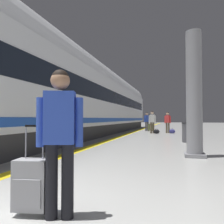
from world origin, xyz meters
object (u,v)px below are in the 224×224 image
at_px(duffel_bag_mid, 156,131).
at_px(passenger_far, 147,120).
at_px(suitcase_far, 150,127).
at_px(duffel_bag_near, 172,131).
at_px(passenger_near, 168,121).
at_px(passenger_mid, 152,120).
at_px(rolling_suitcase_foreground, 32,184).
at_px(platform_pillar, 194,96).
at_px(waste_bin, 187,132).
at_px(high_speed_train, 74,93).
at_px(traveller_foreground, 60,131).

xyz_separation_m(duffel_bag_mid, passenger_far, (-1.06, 3.20, 0.78)).
xyz_separation_m(passenger_far, suitcase_far, (0.32, -0.31, -0.59)).
bearing_deg(duffel_bag_near, passenger_near, 157.18).
distance_m(duffel_bag_mid, suitcase_far, 2.99).
height_order(passenger_mid, suitcase_far, passenger_mid).
xyz_separation_m(rolling_suitcase_foreground, duffel_bag_near, (1.43, 14.38, -0.19)).
height_order(duffel_bag_near, duffel_bag_mid, same).
relative_size(platform_pillar, waste_bin, 3.96).
xyz_separation_m(high_speed_train, duffel_bag_mid, (4.11, 4.88, -2.35)).
height_order(duffel_bag_mid, waste_bin, waste_bin).
distance_m(rolling_suitcase_foreground, duffel_bag_mid, 13.74).
bearing_deg(duffel_bag_near, high_speed_train, -133.24).
relative_size(high_speed_train, rolling_suitcase_foreground, 35.24).
xyz_separation_m(passenger_near, suitcase_far, (-1.50, 2.11, -0.57)).
relative_size(passenger_mid, waste_bin, 1.78).
relative_size(high_speed_train, suitcase_far, 35.00).
bearing_deg(duffel_bag_near, passenger_mid, -164.94).
distance_m(traveller_foreground, platform_pillar, 4.84).
bearing_deg(waste_bin, traveller_foreground, -102.13).
bearing_deg(duffel_bag_near, suitcase_far, 129.06).
bearing_deg(platform_pillar, passenger_mid, 102.36).
bearing_deg(traveller_foreground, passenger_near, 86.98).
relative_size(duffel_bag_near, passenger_far, 0.27).
height_order(high_speed_train, suitcase_far, high_speed_train).
distance_m(duffel_bag_mid, passenger_far, 3.46).
xyz_separation_m(passenger_far, waste_bin, (2.85, -8.61, -0.48)).
bearing_deg(traveller_foreground, high_speed_train, 114.90).
height_order(duffel_bag_near, passenger_mid, passenger_mid).
relative_size(rolling_suitcase_foreground, suitcase_far, 0.99).
relative_size(traveller_foreground, passenger_near, 1.04).
xyz_separation_m(high_speed_train, platform_pillar, (5.88, -4.41, -0.78)).
distance_m(duffel_bag_near, waste_bin, 6.10).
bearing_deg(rolling_suitcase_foreground, waste_bin, 75.60).
bearing_deg(passenger_near, suitcase_far, 125.44).
distance_m(passenger_near, waste_bin, 6.29).
distance_m(rolling_suitcase_foreground, suitcase_far, 16.63).
height_order(rolling_suitcase_foreground, suitcase_far, suitcase_far).
height_order(passenger_near, passenger_far, passenger_far).
relative_size(duffel_bag_near, suitcase_far, 0.43).
bearing_deg(passenger_near, high_speed_train, -130.75).
relative_size(duffel_bag_mid, passenger_far, 0.27).
xyz_separation_m(passenger_near, platform_pillar, (1.01, -10.07, 0.81)).
relative_size(high_speed_train, traveller_foreground, 21.88).
height_order(duffel_bag_mid, passenger_far, passenger_far).
bearing_deg(platform_pillar, passenger_far, 102.78).
relative_size(passenger_mid, duffel_bag_mid, 3.68).
bearing_deg(traveller_foreground, platform_pillar, 68.19).
relative_size(high_speed_train, waste_bin, 39.30).
relative_size(passenger_far, platform_pillar, 0.45).
bearing_deg(passenger_mid, waste_bin, -69.64).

